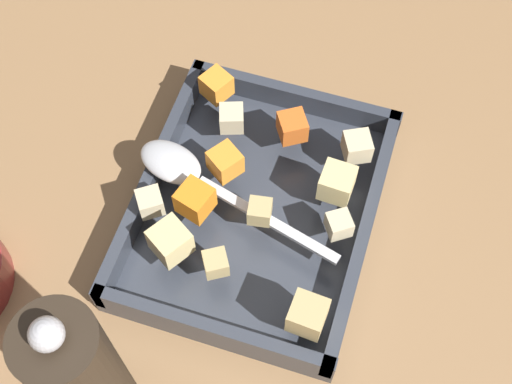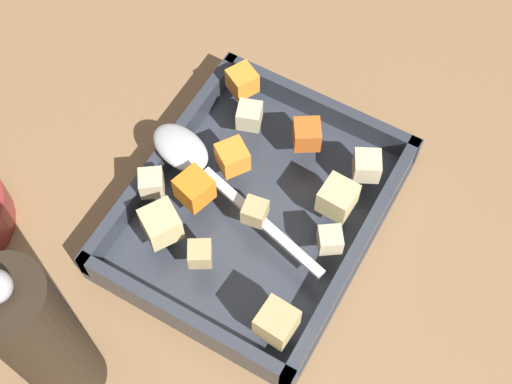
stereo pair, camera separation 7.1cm
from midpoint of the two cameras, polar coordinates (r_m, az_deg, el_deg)
The scene contains 17 objects.
ground_plane at distance 0.76m, azimuth -2.39°, elevation -1.84°, with size 4.00×4.00×0.00m, color #936D47.
baking_dish at distance 0.74m, azimuth -2.71°, elevation -1.79°, with size 0.29×0.24×0.05m.
carrot_chunk_far_right at distance 0.74m, azimuth 0.19°, elevation 4.99°, with size 0.03×0.03×0.03m, color orange.
carrot_chunk_corner_sw at distance 0.70m, azimuth -7.76°, elevation -0.92°, with size 0.03×0.03×0.03m, color orange.
carrot_chunk_heap_side at distance 0.78m, azimuth -5.80°, elevation 8.24°, with size 0.03×0.03×0.03m, color orange.
carrot_chunk_near_spoon at distance 0.72m, azimuth -5.28°, elevation 2.14°, with size 0.03×0.03×0.03m, color orange.
potato_chunk_corner_se at distance 0.69m, azimuth -2.59°, elevation -1.83°, with size 0.02×0.02×0.02m, color tan.
potato_chunk_center at distance 0.68m, azimuth -9.79°, elevation -4.19°, with size 0.03×0.03×0.03m, color #E0CC89.
potato_chunk_near_right at distance 0.75m, azimuth -4.66°, elevation 5.65°, with size 0.02×0.02×0.02m, color beige.
potato_chunk_under_handle at distance 0.68m, azimuth -6.23°, elevation -5.96°, with size 0.02×0.02×0.02m, color tan.
potato_chunk_near_left at distance 0.65m, azimuth 1.01°, elevation -10.10°, with size 0.03×0.03×0.03m, color tan.
potato_chunk_far_left at distance 0.71m, azimuth -11.26°, elevation -1.08°, with size 0.02×0.02×0.02m, color beige.
potato_chunk_corner_nw at distance 0.69m, azimuth 3.75°, elevation -2.89°, with size 0.02×0.02×0.02m, color beige.
potato_chunk_corner_ne at distance 0.70m, azimuth 3.66°, elevation 0.47°, with size 0.03×0.03×0.03m, color #E0CC89.
potato_chunk_front_center at distance 0.73m, azimuth 5.35°, elevation 3.39°, with size 0.03×0.03×0.03m, color beige.
serving_spoon at distance 0.73m, azimuth -8.66°, elevation 1.69°, with size 0.09×0.23×0.02m.
pepper_mill at distance 0.60m, azimuth -16.79°, elevation -14.54°, with size 0.06×0.06×0.25m.
Camera 1 is at (-0.33, -0.10, 0.68)m, focal length 50.14 mm.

